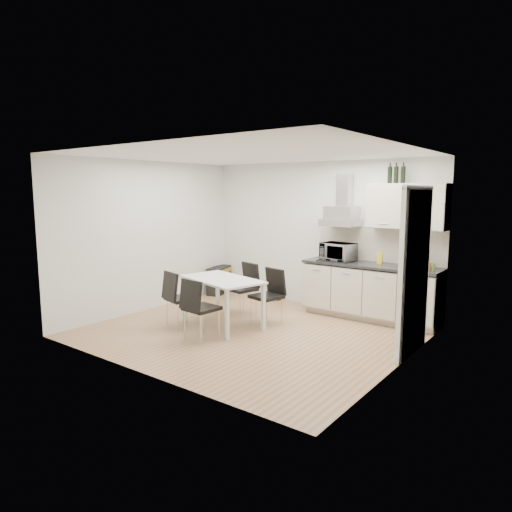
{
  "coord_description": "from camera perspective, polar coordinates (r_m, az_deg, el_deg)",
  "views": [
    {
      "loc": [
        4.03,
        -5.22,
        2.09
      ],
      "look_at": [
        -0.11,
        0.28,
        1.1
      ],
      "focal_mm": 32.0,
      "sensor_mm": 36.0,
      "label": 1
    }
  ],
  "objects": [
    {
      "name": "wall_back",
      "position": [
        8.31,
        7.79,
        2.64
      ],
      "size": [
        4.5,
        0.1,
        2.6
      ],
      "primitive_type": "cube",
      "color": "silver",
      "rests_on": "ground"
    },
    {
      "name": "guitar_amp",
      "position": [
        9.38,
        -4.64,
        -3.01
      ],
      "size": [
        0.46,
        0.71,
        0.55
      ],
      "rotation": [
        0.0,
        0.0,
        0.3
      ],
      "color": "black",
      "rests_on": "ground"
    },
    {
      "name": "ground",
      "position": [
        6.92,
        -0.66,
        -9.4
      ],
      "size": [
        4.5,
        4.5,
        0.0
      ],
      "primitive_type": "plane",
      "color": "tan",
      "rests_on": "ground"
    },
    {
      "name": "floor_speaker",
      "position": [
        8.84,
        2.66,
        -4.64
      ],
      "size": [
        0.17,
        0.15,
        0.26
      ],
      "primitive_type": "cube",
      "rotation": [
        0.0,
        0.0,
        0.09
      ],
      "color": "black",
      "rests_on": "ground"
    },
    {
      "name": "wall_front",
      "position": [
        5.22,
        -14.23,
        -0.78
      ],
      "size": [
        4.5,
        0.1,
        2.6
      ],
      "primitive_type": "cube",
      "color": "silver",
      "rests_on": "ground"
    },
    {
      "name": "wall_right",
      "position": [
        5.57,
        17.95,
        -0.38
      ],
      "size": [
        0.1,
        4.0,
        2.6
      ],
      "primitive_type": "cube",
      "color": "silver",
      "rests_on": "ground"
    },
    {
      "name": "kitchenette",
      "position": [
        7.62,
        14.53,
        -1.6
      ],
      "size": [
        2.22,
        0.64,
        2.52
      ],
      "color": "beige",
      "rests_on": "ground"
    },
    {
      "name": "ceiling",
      "position": [
        6.62,
        -0.7,
        12.6
      ],
      "size": [
        4.5,
        4.5,
        0.0
      ],
      "primitive_type": "plane",
      "color": "white",
      "rests_on": "wall_back"
    },
    {
      "name": "chair_near_left",
      "position": [
        7.11,
        -9.23,
        -5.35
      ],
      "size": [
        0.56,
        0.6,
        0.88
      ],
      "primitive_type": null,
      "rotation": [
        0.0,
        0.0,
        -0.27
      ],
      "color": "black",
      "rests_on": "ground"
    },
    {
      "name": "chair_near_right",
      "position": [
        6.5,
        -6.79,
        -6.59
      ],
      "size": [
        0.48,
        0.53,
        0.88
      ],
      "primitive_type": null,
      "rotation": [
        0.0,
        0.0,
        -0.08
      ],
      "color": "black",
      "rests_on": "ground"
    },
    {
      "name": "chair_far_right",
      "position": [
        7.14,
        1.29,
        -5.18
      ],
      "size": [
        0.53,
        0.58,
        0.88
      ],
      "primitive_type": null,
      "rotation": [
        0.0,
        0.0,
        2.94
      ],
      "color": "black",
      "rests_on": "ground"
    },
    {
      "name": "chair_far_left",
      "position": [
        7.69,
        -1.79,
        -4.21
      ],
      "size": [
        0.54,
        0.59,
        0.88
      ],
      "primitive_type": null,
      "rotation": [
        0.0,
        0.0,
        2.91
      ],
      "color": "black",
      "rests_on": "ground"
    },
    {
      "name": "doorway",
      "position": [
        6.14,
        19.19,
        -2.04
      ],
      "size": [
        0.08,
        1.04,
        2.1
      ],
      "primitive_type": "cube",
      "color": "white",
      "rests_on": "ground"
    },
    {
      "name": "wall_left",
      "position": [
        8.21,
        -13.23,
        2.44
      ],
      "size": [
        0.1,
        4.0,
        2.6
      ],
      "primitive_type": "cube",
      "color": "silver",
      "rests_on": "ground"
    },
    {
      "name": "dining_table",
      "position": [
        7.06,
        -4.31,
        -3.5
      ],
      "size": [
        1.48,
        1.07,
        0.75
      ],
      "rotation": [
        0.0,
        0.0,
        -0.25
      ],
      "color": "white",
      "rests_on": "ground"
    }
  ]
}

